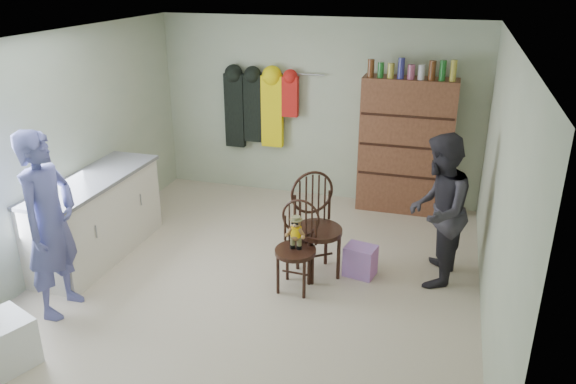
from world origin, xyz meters
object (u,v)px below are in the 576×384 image
(chair_front, at_px, (297,240))
(dresser, at_px, (406,145))
(counter, at_px, (97,217))
(chair_far, at_px, (316,221))

(chair_front, bearing_deg, dresser, 73.18)
(counter, bearing_deg, dresser, 35.68)
(chair_front, bearing_deg, counter, -178.13)
(chair_front, height_order, dresser, dresser)
(chair_front, height_order, chair_far, chair_far)
(counter, bearing_deg, chair_far, 7.46)
(counter, distance_m, chair_far, 2.50)
(chair_far, relative_size, dresser, 0.54)
(counter, height_order, chair_far, chair_far)
(chair_far, height_order, dresser, dresser)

